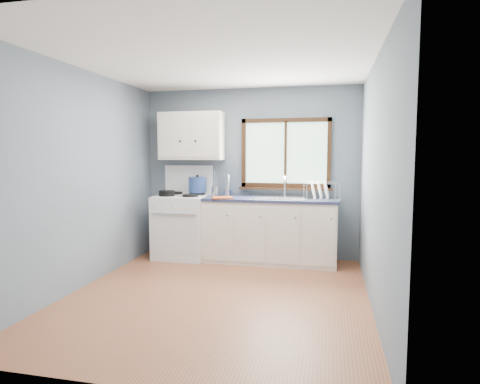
% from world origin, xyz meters
% --- Properties ---
extents(floor, '(3.20, 3.60, 0.02)m').
position_xyz_m(floor, '(0.00, 0.00, -0.01)').
color(floor, '#A05C3A').
rests_on(floor, ground).
extents(ceiling, '(3.20, 3.60, 0.02)m').
position_xyz_m(ceiling, '(0.00, 0.00, 2.51)').
color(ceiling, white).
rests_on(ceiling, wall_back).
extents(wall_back, '(3.20, 0.02, 2.50)m').
position_xyz_m(wall_back, '(0.00, 1.81, 1.25)').
color(wall_back, slate).
rests_on(wall_back, ground).
extents(wall_front, '(3.20, 0.02, 2.50)m').
position_xyz_m(wall_front, '(0.00, -1.81, 1.25)').
color(wall_front, slate).
rests_on(wall_front, ground).
extents(wall_left, '(0.02, 3.60, 2.50)m').
position_xyz_m(wall_left, '(-1.61, 0.00, 1.25)').
color(wall_left, slate).
rests_on(wall_left, ground).
extents(wall_right, '(0.02, 3.60, 2.50)m').
position_xyz_m(wall_right, '(1.61, 0.00, 1.25)').
color(wall_right, slate).
rests_on(wall_right, ground).
extents(gas_range, '(0.76, 0.69, 1.36)m').
position_xyz_m(gas_range, '(-0.95, 1.47, 0.49)').
color(gas_range, white).
rests_on(gas_range, floor).
extents(base_cabinets, '(1.85, 0.60, 0.88)m').
position_xyz_m(base_cabinets, '(0.36, 1.49, 0.41)').
color(base_cabinets, '#F3E5CF').
rests_on(base_cabinets, floor).
extents(countertop, '(1.89, 0.64, 0.04)m').
position_xyz_m(countertop, '(0.36, 1.49, 0.90)').
color(countertop, '#202744').
rests_on(countertop, base_cabinets).
extents(sink, '(0.84, 0.46, 0.44)m').
position_xyz_m(sink, '(0.54, 1.49, 0.86)').
color(sink, silver).
rests_on(sink, countertop).
extents(window, '(1.36, 0.10, 1.03)m').
position_xyz_m(window, '(0.54, 1.77, 1.48)').
color(window, '#9EC6A8').
rests_on(window, wall_back).
extents(upper_cabinets, '(0.95, 0.35, 0.70)m').
position_xyz_m(upper_cabinets, '(-0.85, 1.63, 1.80)').
color(upper_cabinets, '#F3E5CF').
rests_on(upper_cabinets, wall_back).
extents(skillet, '(0.36, 0.27, 0.05)m').
position_xyz_m(skillet, '(-1.13, 1.33, 0.98)').
color(skillet, black).
rests_on(skillet, gas_range).
extents(stockpot, '(0.35, 0.35, 0.27)m').
position_xyz_m(stockpot, '(-0.77, 1.63, 1.08)').
color(stockpot, navy).
rests_on(stockpot, gas_range).
extents(utensil_crock, '(0.13, 0.13, 0.35)m').
position_xyz_m(utensil_crock, '(-0.48, 1.58, 0.99)').
color(utensil_crock, silver).
rests_on(utensil_crock, countertop).
extents(thermos, '(0.08, 0.08, 0.32)m').
position_xyz_m(thermos, '(-0.30, 1.58, 1.08)').
color(thermos, silver).
rests_on(thermos, countertop).
extents(soap_bottle, '(0.10, 0.10, 0.25)m').
position_xyz_m(soap_bottle, '(-0.33, 1.66, 1.04)').
color(soap_bottle, '#1A35C7').
rests_on(soap_bottle, countertop).
extents(dish_towel, '(0.33, 0.29, 0.02)m').
position_xyz_m(dish_towel, '(-0.29, 1.28, 0.93)').
color(dish_towel, '#D8541B').
rests_on(dish_towel, countertop).
extents(dish_rack, '(0.52, 0.43, 0.24)m').
position_xyz_m(dish_rack, '(1.05, 1.50, 0.98)').
color(dish_rack, silver).
rests_on(dish_rack, countertop).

